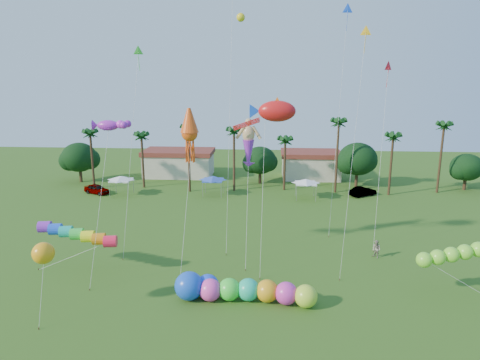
# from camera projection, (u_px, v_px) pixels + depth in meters

# --- Properties ---
(ground) EXTENTS (160.00, 160.00, 0.00)m
(ground) POSITION_uv_depth(u_px,v_px,m) (230.00, 340.00, 29.54)
(ground) COLOR #285116
(ground) RESTS_ON ground
(tree_line) EXTENTS (69.46, 8.91, 11.00)m
(tree_line) POSITION_uv_depth(u_px,v_px,m) (275.00, 160.00, 70.96)
(tree_line) COLOR #3A2819
(tree_line) RESTS_ON ground
(buildings_row) EXTENTS (35.00, 7.00, 4.00)m
(buildings_row) POSITION_uv_depth(u_px,v_px,m) (238.00, 166.00, 77.76)
(buildings_row) COLOR beige
(buildings_row) RESTS_ON ground
(tent_row) EXTENTS (31.00, 4.00, 0.60)m
(tent_row) POSITION_uv_depth(u_px,v_px,m) (212.00, 179.00, 64.53)
(tent_row) COLOR white
(tent_row) RESTS_ON ground
(car_a) EXTENTS (4.65, 3.47, 1.48)m
(car_a) POSITION_uv_depth(u_px,v_px,m) (97.00, 189.00, 66.52)
(car_a) COLOR #4C4C54
(car_a) RESTS_ON ground
(car_b) EXTENTS (4.50, 3.57, 1.43)m
(car_b) POSITION_uv_depth(u_px,v_px,m) (363.00, 191.00, 65.20)
(car_b) COLOR #4C4C54
(car_b) RESTS_ON ground
(spectator_b) EXTENTS (1.08, 1.12, 1.82)m
(spectator_b) POSITION_uv_depth(u_px,v_px,m) (376.00, 249.00, 42.82)
(spectator_b) COLOR gray
(spectator_b) RESTS_ON ground
(caterpillar_inflatable) EXTENTS (11.55, 2.72, 2.35)m
(caterpillar_inflatable) POSITION_uv_depth(u_px,v_px,m) (240.00, 290.00, 34.45)
(caterpillar_inflatable) COLOR #FF43B7
(caterpillar_inflatable) RESTS_ON ground
(blue_ball) EXTENTS (1.88, 1.88, 1.88)m
(blue_ball) POSITION_uv_depth(u_px,v_px,m) (208.00, 285.00, 35.31)
(blue_ball) COLOR #1C49FD
(blue_ball) RESTS_ON ground
(rainbow_tube) EXTENTS (9.43, 1.27, 3.85)m
(rainbow_tube) POSITION_uv_depth(u_px,v_px,m) (89.00, 241.00, 38.59)
(rainbow_tube) COLOR #FC1C44
(rainbow_tube) RESTS_ON ground
(green_worm) EXTENTS (9.11, 3.49, 3.94)m
(green_worm) POSITION_uv_depth(u_px,v_px,m) (424.00, 260.00, 34.89)
(green_worm) COLOR #7EE532
(green_worm) RESTS_ON ground
(orange_ball_kite) EXTENTS (1.97, 2.92, 5.91)m
(orange_ball_kite) POSITION_uv_depth(u_px,v_px,m) (43.00, 253.00, 31.44)
(orange_ball_kite) COLOR orange
(orange_ball_kite) RESTS_ON ground
(merman_kite) EXTENTS (2.27, 5.56, 13.41)m
(merman_kite) POSITION_uv_depth(u_px,v_px,m) (248.00, 146.00, 41.96)
(merman_kite) COLOR tan
(merman_kite) RESTS_ON ground
(fish_kite) EXTENTS (5.39, 5.95, 15.73)m
(fish_kite) POSITION_uv_depth(u_px,v_px,m) (277.00, 111.00, 39.43)
(fish_kite) COLOR red
(fish_kite) RESTS_ON ground
(squid_kite) EXTENTS (2.05, 6.00, 15.05)m
(squid_kite) POSITION_uv_depth(u_px,v_px,m) (190.00, 133.00, 39.65)
(squid_kite) COLOR #ED4F13
(squid_kite) RESTS_ON ground
(lobster_kite) EXTENTS (3.46, 5.70, 14.22)m
(lobster_kite) POSITION_uv_depth(u_px,v_px,m) (108.00, 125.00, 37.71)
(lobster_kite) COLOR purple
(lobster_kite) RESTS_ON ground
(delta_kite_red) EXTENTS (1.86, 4.96, 19.39)m
(delta_kite_red) POSITION_uv_depth(u_px,v_px,m) (388.00, 70.00, 44.39)
(delta_kite_red) COLOR red
(delta_kite_red) RESTS_ON ground
(delta_kite_yellow) EXTENTS (2.09, 3.28, 21.96)m
(delta_kite_yellow) POSITION_uv_depth(u_px,v_px,m) (365.00, 39.00, 36.10)
(delta_kite_yellow) COLOR yellow
(delta_kite_yellow) RESTS_ON ground
(delta_kite_green) EXTENTS (2.06, 4.41, 20.70)m
(delta_kite_green) POSITION_uv_depth(u_px,v_px,m) (138.00, 56.00, 41.57)
(delta_kite_green) COLOR #3FDB33
(delta_kite_green) RESTS_ON ground
(delta_kite_blue) EXTENTS (2.07, 4.13, 25.52)m
(delta_kite_blue) POSITION_uv_depth(u_px,v_px,m) (347.00, 13.00, 46.40)
(delta_kite_blue) COLOR blue
(delta_kite_blue) RESTS_ON ground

